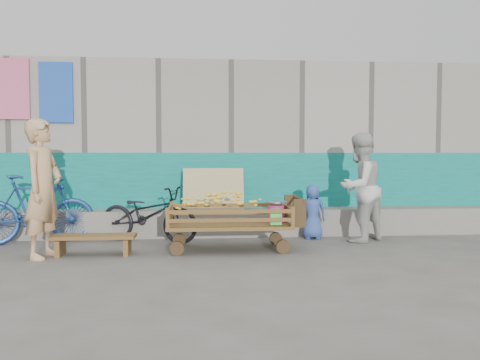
{
  "coord_description": "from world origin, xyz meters",
  "views": [
    {
      "loc": [
        0.12,
        -5.48,
        1.35
      ],
      "look_at": [
        0.66,
        1.2,
        1.0
      ],
      "focal_mm": 35.0,
      "sensor_mm": 36.0,
      "label": 1
    }
  ],
  "objects": [
    {
      "name": "ground",
      "position": [
        0.0,
        0.0,
        0.0
      ],
      "size": [
        80.0,
        80.0,
        0.0
      ],
      "primitive_type": "plane",
      "color": "#515049",
      "rests_on": "ground"
    },
    {
      "name": "building_wall",
      "position": [
        -0.0,
        4.05,
        1.47
      ],
      "size": [
        12.0,
        3.5,
        3.0
      ],
      "color": "gray",
      "rests_on": "ground"
    },
    {
      "name": "banana_cart",
      "position": [
        0.46,
        1.15,
        0.55
      ],
      "size": [
        1.91,
        0.87,
        0.81
      ],
      "color": "brown",
      "rests_on": "ground"
    },
    {
      "name": "bench",
      "position": [
        -1.35,
        0.93,
        0.2
      ],
      "size": [
        1.11,
        0.33,
        0.28
      ],
      "color": "brown",
      "rests_on": "ground"
    },
    {
      "name": "vendor_man",
      "position": [
        -1.98,
        0.85,
        0.92
      ],
      "size": [
        0.56,
        0.74,
        1.83
      ],
      "primitive_type": "imported",
      "rotation": [
        0.0,
        0.0,
        1.37
      ],
      "color": "tan",
      "rests_on": "ground"
    },
    {
      "name": "woman",
      "position": [
        2.58,
        1.66,
        0.85
      ],
      "size": [
        1.05,
        1.0,
        1.71
      ],
      "primitive_type": "imported",
      "rotation": [
        0.0,
        0.0,
        3.74
      ],
      "color": "beige",
      "rests_on": "ground"
    },
    {
      "name": "child",
      "position": [
        1.9,
        1.93,
        0.44
      ],
      "size": [
        0.44,
        0.29,
        0.88
      ],
      "primitive_type": "imported",
      "rotation": [
        0.0,
        0.0,
        3.13
      ],
      "color": "#304B97",
      "rests_on": "ground"
    },
    {
      "name": "bicycle_dark",
      "position": [
        -0.72,
        1.85,
        0.44
      ],
      "size": [
        1.76,
        1.19,
        0.88
      ],
      "primitive_type": "imported",
      "rotation": [
        0.0,
        0.0,
        1.17
      ],
      "color": "black",
      "rests_on": "ground"
    },
    {
      "name": "bicycle_blue",
      "position": [
        -2.45,
        1.89,
        0.53
      ],
      "size": [
        1.83,
        1.01,
        1.06
      ],
      "primitive_type": "imported",
      "rotation": [
        0.0,
        0.0,
        1.88
      ],
      "color": "navy",
      "rests_on": "ground"
    }
  ]
}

